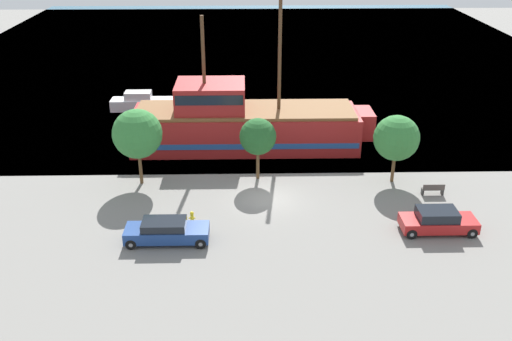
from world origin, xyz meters
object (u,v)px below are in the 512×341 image
(parked_car_curb_mid, at_px, (166,231))
(bench_promenade_east, at_px, (433,189))
(parked_car_curb_front, at_px, (438,221))
(moored_boat_dockside, at_px, (143,103))
(fire_hydrant, at_px, (192,217))
(pirate_ship, at_px, (242,123))

(parked_car_curb_mid, height_order, bench_promenade_east, parked_car_curb_mid)
(parked_car_curb_front, relative_size, parked_car_curb_mid, 0.92)
(moored_boat_dockside, bearing_deg, fire_hydrant, -73.50)
(moored_boat_dockside, distance_m, parked_car_curb_mid, 25.19)
(parked_car_curb_front, distance_m, parked_car_curb_mid, 16.55)
(parked_car_curb_front, height_order, parked_car_curb_mid, parked_car_curb_front)
(parked_car_curb_mid, relative_size, bench_promenade_east, 3.30)
(moored_boat_dockside, bearing_deg, parked_car_curb_mid, -77.87)
(pirate_ship, bearing_deg, fire_hydrant, -104.26)
(pirate_ship, height_order, parked_car_curb_mid, pirate_ship)
(pirate_ship, height_order, fire_hydrant, pirate_ship)
(parked_car_curb_mid, bearing_deg, moored_boat_dockside, 102.13)
(parked_car_curb_front, xyz_separation_m, fire_hydrant, (-15.21, 1.46, -0.33))
(parked_car_curb_front, bearing_deg, fire_hydrant, 174.50)
(moored_boat_dockside, height_order, fire_hydrant, moored_boat_dockside)
(parked_car_curb_mid, relative_size, fire_hydrant, 6.51)
(pirate_ship, xyz_separation_m, parked_car_curb_mid, (-4.52, -14.88, -1.33))
(moored_boat_dockside, bearing_deg, bench_promenade_east, -39.34)
(fire_hydrant, height_order, bench_promenade_east, bench_promenade_east)
(pirate_ship, relative_size, fire_hydrant, 25.77)
(parked_car_curb_mid, distance_m, fire_hydrant, 2.66)
(moored_boat_dockside, relative_size, fire_hydrant, 8.25)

